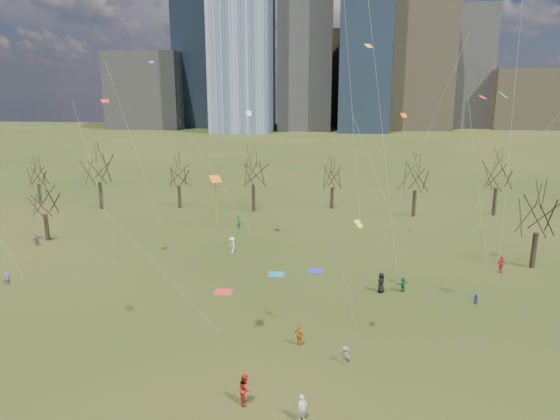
# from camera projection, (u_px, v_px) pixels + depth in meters

# --- Properties ---
(ground) EXTENTS (500.00, 500.00, 0.00)m
(ground) POSITION_uv_depth(u_px,v_px,m) (264.00, 337.00, 37.58)
(ground) COLOR black
(ground) RESTS_ON ground
(downtown_skyline) EXTENTS (212.50, 78.00, 118.00)m
(downtown_skyline) POSITION_uv_depth(u_px,v_px,m) (319.00, 45.00, 232.46)
(downtown_skyline) COLOR slate
(downtown_skyline) RESTS_ON ground
(bare_tree_row) EXTENTS (113.04, 29.80, 9.50)m
(bare_tree_row) POSITION_uv_depth(u_px,v_px,m) (297.00, 176.00, 72.17)
(bare_tree_row) COLOR black
(bare_tree_row) RESTS_ON ground
(blanket_teal) EXTENTS (1.60, 1.50, 0.03)m
(blanket_teal) POSITION_uv_depth(u_px,v_px,m) (276.00, 274.00, 50.41)
(blanket_teal) COLOR #176F8E
(blanket_teal) RESTS_ON ground
(blanket_navy) EXTENTS (1.60, 1.50, 0.03)m
(blanket_navy) POSITION_uv_depth(u_px,v_px,m) (315.00, 271.00, 51.44)
(blanket_navy) COLOR #222BA1
(blanket_navy) RESTS_ON ground
(blanket_crimson) EXTENTS (1.60, 1.50, 0.03)m
(blanket_crimson) POSITION_uv_depth(u_px,v_px,m) (223.00, 292.00, 45.97)
(blanket_crimson) COLOR red
(blanket_crimson) RESTS_ON ground
(person_1) EXTENTS (0.69, 0.67, 1.59)m
(person_1) POSITION_uv_depth(u_px,v_px,m) (302.00, 408.00, 27.89)
(person_1) COLOR silver
(person_1) RESTS_ON ground
(person_2) EXTENTS (0.85, 1.02, 1.90)m
(person_2) POSITION_uv_depth(u_px,v_px,m) (245.00, 389.00, 29.40)
(person_2) COLOR #AD2018
(person_2) RESTS_ON ground
(person_3) EXTENTS (0.91, 0.90, 1.26)m
(person_3) POSITION_uv_depth(u_px,v_px,m) (345.00, 355.00, 33.85)
(person_3) COLOR slate
(person_3) RESTS_ON ground
(person_4) EXTENTS (0.98, 0.85, 1.59)m
(person_4) POSITION_uv_depth(u_px,v_px,m) (299.00, 336.00, 36.15)
(person_4) COLOR orange
(person_4) RESTS_ON ground
(person_5) EXTENTS (1.41, 0.96, 1.46)m
(person_5) POSITION_uv_depth(u_px,v_px,m) (403.00, 284.00, 45.88)
(person_5) COLOR #197437
(person_5) RESTS_ON ground
(person_6) EXTENTS (1.04, 1.11, 1.90)m
(person_6) POSITION_uv_depth(u_px,v_px,m) (381.00, 283.00, 45.70)
(person_6) COLOR black
(person_6) RESTS_ON ground
(person_7) EXTENTS (0.61, 0.67, 1.53)m
(person_7) POSITION_uv_depth(u_px,v_px,m) (7.00, 277.00, 47.55)
(person_7) COLOR #7D4A94
(person_7) RESTS_ON ground
(person_8) EXTENTS (0.57, 0.58, 0.95)m
(person_8) POSITION_uv_depth(u_px,v_px,m) (476.00, 300.00, 43.16)
(person_8) COLOR #2932B2
(person_8) RESTS_ON ground
(person_9) EXTENTS (1.26, 1.33, 1.81)m
(person_9) POSITION_uv_depth(u_px,v_px,m) (232.00, 245.00, 57.10)
(person_9) COLOR silver
(person_9) RESTS_ON ground
(person_10) EXTENTS (1.11, 0.85, 1.75)m
(person_10) POSITION_uv_depth(u_px,v_px,m) (501.00, 264.00, 50.70)
(person_10) COLOR red
(person_10) RESTS_ON ground
(person_11) EXTENTS (0.88, 1.46, 1.50)m
(person_11) POSITION_uv_depth(u_px,v_px,m) (37.00, 239.00, 59.67)
(person_11) COLOR slate
(person_11) RESTS_ON ground
(person_13) EXTENTS (0.79, 0.78, 1.84)m
(person_13) POSITION_uv_depth(u_px,v_px,m) (239.00, 222.00, 66.76)
(person_13) COLOR #186E3F
(person_13) RESTS_ON ground
(kites_airborne) EXTENTS (53.95, 38.51, 31.57)m
(kites_airborne) POSITION_uv_depth(u_px,v_px,m) (344.00, 147.00, 44.72)
(kites_airborne) COLOR orange
(kites_airborne) RESTS_ON ground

